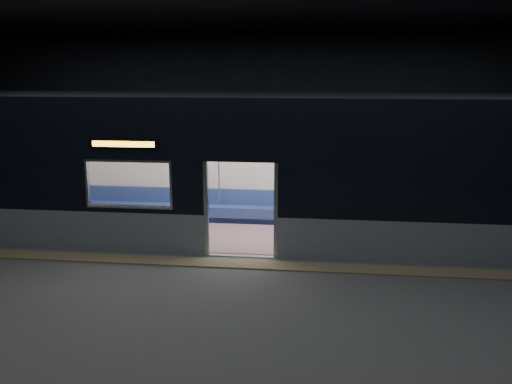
# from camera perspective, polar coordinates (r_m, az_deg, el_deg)

# --- Properties ---
(station_floor) EXTENTS (24.00, 14.00, 0.01)m
(station_floor) POSITION_cam_1_polar(r_m,az_deg,el_deg) (10.68, -2.41, -8.70)
(station_floor) COLOR #47494C
(station_floor) RESTS_ON ground
(station_envelope) EXTENTS (24.00, 14.00, 5.00)m
(station_envelope) POSITION_cam_1_polar(r_m,az_deg,el_deg) (9.94, -2.61, 11.39)
(station_envelope) COLOR black
(station_envelope) RESTS_ON station_floor
(tactile_strip) EXTENTS (22.80, 0.50, 0.03)m
(tactile_strip) POSITION_cam_1_polar(r_m,az_deg,el_deg) (11.18, -1.96, -7.58)
(tactile_strip) COLOR #8C7F59
(tactile_strip) RESTS_ON station_floor
(metro_car) EXTENTS (18.00, 3.04, 3.35)m
(metro_car) POSITION_cam_1_polar(r_m,az_deg,el_deg) (12.62, -0.64, 3.40)
(metro_car) COLOR gray
(metro_car) RESTS_ON station_floor
(passenger) EXTENTS (0.44, 0.70, 1.36)m
(passenger) POSITION_cam_1_polar(r_m,az_deg,el_deg) (14.07, 19.72, -0.75)
(passenger) COLOR black
(passenger) RESTS_ON metro_car
(handbag) EXTENTS (0.29, 0.26, 0.13)m
(handbag) POSITION_cam_1_polar(r_m,az_deg,el_deg) (13.88, 19.72, -1.45)
(handbag) COLOR black
(handbag) RESTS_ON passenger
(transit_map) EXTENTS (0.98, 0.03, 0.63)m
(transit_map) POSITION_cam_1_polar(r_m,az_deg,el_deg) (14.15, 18.10, 2.23)
(transit_map) COLOR white
(transit_map) RESTS_ON metro_car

